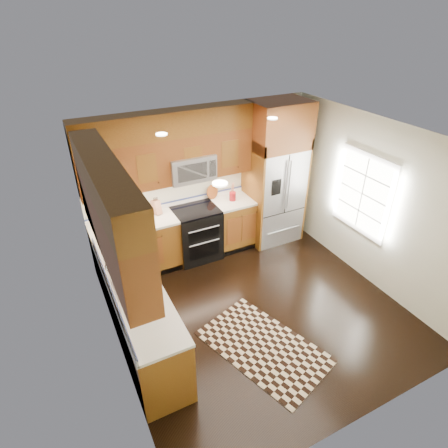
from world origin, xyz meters
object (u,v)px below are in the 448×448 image
refrigerator (275,174)px  knife_block (156,207)px  rug (263,347)px  range (197,233)px  utensil_crock (233,194)px

refrigerator → knife_block: (-2.17, 0.22, -0.24)m
refrigerator → rug: (-1.60, -2.30, -1.30)m
range → knife_block: bearing=164.1°
refrigerator → utensil_crock: 0.86m
rug → knife_block: (-0.57, 2.51, 1.05)m
refrigerator → knife_block: bearing=174.3°
range → utensil_crock: size_ratio=2.86×
rug → utensil_crock: bearing=53.3°
range → refrigerator: (1.55, -0.04, 0.83)m
refrigerator → utensil_crock: refrigerator is taller
range → refrigerator: size_ratio=0.36×
refrigerator → knife_block: size_ratio=8.74×
utensil_crock → refrigerator: bearing=-5.1°
refrigerator → rug: 3.09m
rug → refrigerator: bearing=36.5°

